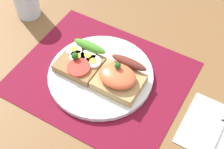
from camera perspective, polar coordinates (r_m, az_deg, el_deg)
ground_plane at (r=77.85cm, az=-1.91°, el=-1.20°), size 120.00×90.00×3.20cm
placemat at (r=76.46cm, az=-1.94°, el=-0.41°), size 38.27×31.78×0.30cm
plate at (r=75.90cm, az=-1.96°, el=-0.08°), size 24.08×24.08×1.14cm
sandwich_egg_tomato at (r=76.22cm, az=-5.31°, el=2.38°), size 9.62×9.97×4.07cm
sandwich_salmon at (r=71.87cm, az=1.25°, el=-0.53°), size 10.20×9.78×6.11cm
napkin at (r=71.64cm, az=17.35°, el=-9.33°), size 13.53×13.66×0.60cm
fork at (r=71.41cm, az=17.97°, el=-9.19°), size 1.62×13.86×0.32cm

